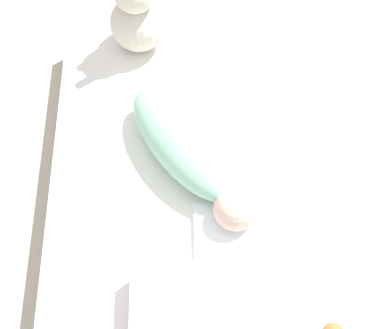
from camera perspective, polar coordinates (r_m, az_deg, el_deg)
ground_plane at (r=1.73m, az=0.98°, el=-5.29°), size 12.00×12.00×0.00m
bed_mattress at (r=1.65m, az=1.02°, el=-4.15°), size 1.38×0.90×0.16m
burp_cloth at (r=1.52m, az=3.79°, el=-7.02°), size 0.16×0.19×0.02m
swaddled_baby at (r=1.56m, az=-0.33°, el=1.48°), size 0.52×0.41×0.15m
bunny_plush at (r=1.82m, az=-5.89°, el=15.63°), size 0.19×0.19×0.38m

